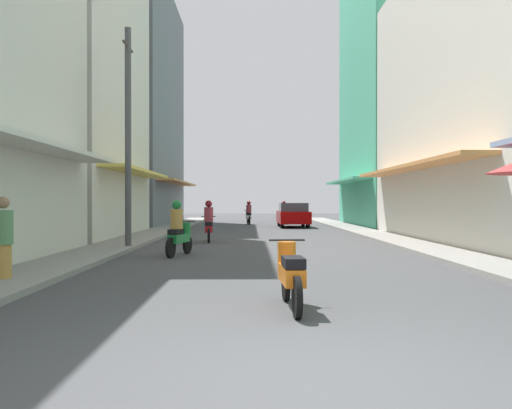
# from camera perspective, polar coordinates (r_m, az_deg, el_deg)

# --- Properties ---
(ground_plane) EXTENTS (93.08, 93.08, 0.00)m
(ground_plane) POSITION_cam_1_polar(r_m,az_deg,el_deg) (21.62, 0.86, -3.75)
(ground_plane) COLOR #424244
(sidewalk_left) EXTENTS (1.66, 50.31, 0.12)m
(sidewalk_left) POSITION_cam_1_polar(r_m,az_deg,el_deg) (22.06, -12.36, -3.52)
(sidewalk_left) COLOR gray
(sidewalk_left) RESTS_ON ground
(sidewalk_right) EXTENTS (1.66, 50.31, 0.12)m
(sidewalk_right) POSITION_cam_1_polar(r_m,az_deg,el_deg) (22.32, 13.93, -3.48)
(sidewalk_right) COLOR gray
(sidewalk_right) RESTS_ON ground
(building_left_mid) EXTENTS (7.05, 10.11, 16.20)m
(building_left_mid) POSITION_cam_1_polar(r_m,az_deg,el_deg) (25.23, -20.58, 15.36)
(building_left_mid) COLOR silver
(building_left_mid) RESTS_ON ground
(building_left_far) EXTENTS (7.05, 13.47, 15.59)m
(building_left_far) POSITION_cam_1_polar(r_m,az_deg,el_deg) (37.16, -13.74, 10.00)
(building_left_far) COLOR slate
(building_left_far) RESTS_ON ground
(building_right_mid) EXTENTS (7.05, 13.98, 11.03)m
(building_right_mid) POSITION_cam_1_polar(r_m,az_deg,el_deg) (22.28, 24.85, 10.57)
(building_right_mid) COLOR silver
(building_right_mid) RESTS_ON ground
(building_right_far) EXTENTS (7.05, 11.07, 16.21)m
(building_right_far) POSITION_cam_1_polar(r_m,az_deg,el_deg) (34.59, 15.49, 11.24)
(building_right_far) COLOR #4CB28C
(building_right_far) RESTS_ON ground
(motorbike_red) EXTENTS (0.55, 1.81, 1.58)m
(motorbike_red) POSITION_cam_1_polar(r_m,az_deg,el_deg) (20.21, -5.11, -2.04)
(motorbike_red) COLOR black
(motorbike_red) RESTS_ON ground
(motorbike_green) EXTENTS (0.67, 1.77, 1.58)m
(motorbike_green) POSITION_cam_1_polar(r_m,az_deg,el_deg) (15.11, -8.26, -2.84)
(motorbike_green) COLOR black
(motorbike_green) RESTS_ON ground
(motorbike_maroon) EXTENTS (0.60, 1.80, 1.58)m
(motorbike_maroon) POSITION_cam_1_polar(r_m,az_deg,el_deg) (36.19, 2.97, -1.00)
(motorbike_maroon) COLOR black
(motorbike_maroon) RESTS_ON ground
(motorbike_orange) EXTENTS (0.55, 1.81, 0.96)m
(motorbike_orange) POSITION_cam_1_polar(r_m,az_deg,el_deg) (7.70, 3.73, -7.39)
(motorbike_orange) COLOR black
(motorbike_orange) RESTS_ON ground
(motorbike_white) EXTENTS (0.55, 1.81, 1.58)m
(motorbike_white) POSITION_cam_1_polar(r_m,az_deg,el_deg) (35.40, -0.81, -1.03)
(motorbike_white) COLOR black
(motorbike_white) RESTS_ON ground
(parked_car) EXTENTS (1.80, 4.12, 1.45)m
(parked_car) POSITION_cam_1_polar(r_m,az_deg,el_deg) (31.89, 3.99, -1.11)
(parked_car) COLOR #8C0000
(parked_car) RESTS_ON ground
(pedestrian_far) EXTENTS (0.34, 0.34, 1.63)m
(pedestrian_far) POSITION_cam_1_polar(r_m,az_deg,el_deg) (10.83, -25.47, -3.54)
(pedestrian_far) COLOR #BF8C3F
(pedestrian_far) RESTS_ON ground
(utility_pole) EXTENTS (0.20, 1.20, 7.08)m
(utility_pole) POSITION_cam_1_polar(r_m,az_deg,el_deg) (17.54, -13.57, 7.12)
(utility_pole) COLOR #4C4C4F
(utility_pole) RESTS_ON ground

